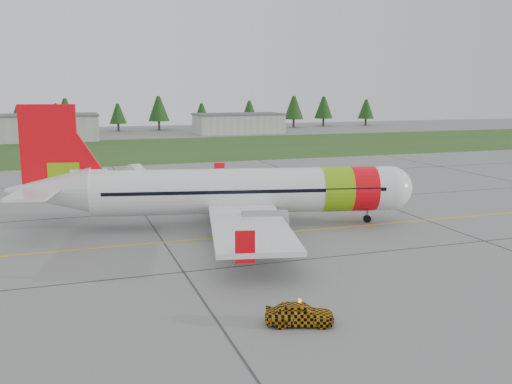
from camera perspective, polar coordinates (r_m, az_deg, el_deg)
name	(u,v)px	position (r m, az deg, el deg)	size (l,w,h in m)	color
ground	(377,252)	(44.73, 12.04, -5.91)	(320.00, 320.00, 0.00)	gray
aircraft	(236,191)	(51.43, -2.06, 0.06)	(35.97, 33.72, 11.02)	white
follow_me_car	(300,292)	(30.35, 4.41, -9.91)	(1.47, 1.24, 3.65)	orange
service_van	(136,160)	(85.11, -11.95, 3.19)	(1.50, 1.42, 4.30)	white
grass_strip	(175,148)	(121.48, -8.11, 4.35)	(320.00, 50.00, 0.03)	#30561E
taxi_guideline	(331,228)	(51.51, 7.50, -3.61)	(120.00, 0.25, 0.02)	gold
hangar_west	(28,129)	(147.28, -21.84, 5.90)	(32.00, 14.00, 6.00)	#A8A8A3
hangar_east	(238,124)	(162.14, -1.78, 6.82)	(24.00, 12.00, 5.20)	#A8A8A3
treeline	(139,114)	(176.35, -11.59, 7.67)	(160.00, 8.00, 10.00)	#1C3F14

